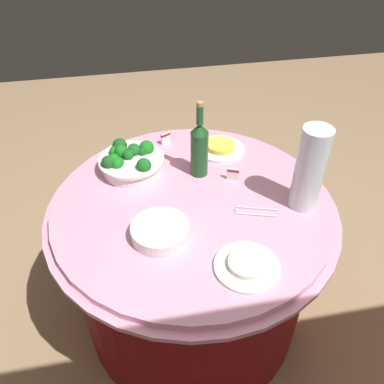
{
  "coord_description": "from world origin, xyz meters",
  "views": [
    {
      "loc": [
        0.23,
        1.18,
        1.8
      ],
      "look_at": [
        0.0,
        0.0,
        0.79
      ],
      "focal_mm": 37.86,
      "sensor_mm": 36.0,
      "label": 1
    }
  ],
  "objects_px": {
    "wine_bottle": "(199,148)",
    "label_placard_front": "(233,173)",
    "plate_stack": "(160,231)",
    "decorative_fruit_vase": "(309,173)",
    "serving_tongs": "(255,211)",
    "label_placard_mid": "(166,138)",
    "food_plate_fried_egg": "(221,148)",
    "food_plate_rice": "(247,265)",
    "broccoli_bowl": "(130,161)"
  },
  "relations": [
    {
      "from": "wine_bottle",
      "to": "label_placard_front",
      "type": "height_order",
      "value": "wine_bottle"
    },
    {
      "from": "plate_stack",
      "to": "wine_bottle",
      "type": "height_order",
      "value": "wine_bottle"
    },
    {
      "from": "decorative_fruit_vase",
      "to": "plate_stack",
      "type": "bearing_deg",
      "value": 6.93
    },
    {
      "from": "decorative_fruit_vase",
      "to": "serving_tongs",
      "type": "bearing_deg",
      "value": 3.16
    },
    {
      "from": "wine_bottle",
      "to": "label_placard_mid",
      "type": "bearing_deg",
      "value": -67.43
    },
    {
      "from": "serving_tongs",
      "to": "food_plate_fried_egg",
      "type": "bearing_deg",
      "value": -86.57
    },
    {
      "from": "serving_tongs",
      "to": "label_placard_front",
      "type": "distance_m",
      "value": 0.22
    },
    {
      "from": "food_plate_rice",
      "to": "label_placard_front",
      "type": "distance_m",
      "value": 0.48
    },
    {
      "from": "broccoli_bowl",
      "to": "label_placard_mid",
      "type": "xyz_separation_m",
      "value": [
        -0.18,
        -0.18,
        -0.02
      ]
    },
    {
      "from": "food_plate_fried_egg",
      "to": "label_placard_front",
      "type": "height_order",
      "value": "label_placard_front"
    },
    {
      "from": "plate_stack",
      "to": "wine_bottle",
      "type": "bearing_deg",
      "value": -121.82
    },
    {
      "from": "serving_tongs",
      "to": "food_plate_fried_egg",
      "type": "xyz_separation_m",
      "value": [
        0.03,
        -0.44,
        0.01
      ]
    },
    {
      "from": "wine_bottle",
      "to": "label_placard_mid",
      "type": "height_order",
      "value": "wine_bottle"
    },
    {
      "from": "broccoli_bowl",
      "to": "wine_bottle",
      "type": "distance_m",
      "value": 0.31
    },
    {
      "from": "food_plate_rice",
      "to": "label_placard_mid",
      "type": "relative_size",
      "value": 4.0
    },
    {
      "from": "food_plate_fried_egg",
      "to": "food_plate_rice",
      "type": "relative_size",
      "value": 1.0
    },
    {
      "from": "food_plate_rice",
      "to": "food_plate_fried_egg",
      "type": "bearing_deg",
      "value": -96.83
    },
    {
      "from": "label_placard_front",
      "to": "wine_bottle",
      "type": "bearing_deg",
      "value": -28.56
    },
    {
      "from": "serving_tongs",
      "to": "decorative_fruit_vase",
      "type": "bearing_deg",
      "value": -176.84
    },
    {
      "from": "broccoli_bowl",
      "to": "food_plate_rice",
      "type": "height_order",
      "value": "broccoli_bowl"
    },
    {
      "from": "wine_bottle",
      "to": "decorative_fruit_vase",
      "type": "bearing_deg",
      "value": 142.49
    },
    {
      "from": "broccoli_bowl",
      "to": "label_placard_front",
      "type": "height_order",
      "value": "broccoli_bowl"
    },
    {
      "from": "wine_bottle",
      "to": "serving_tongs",
      "type": "height_order",
      "value": "wine_bottle"
    },
    {
      "from": "decorative_fruit_vase",
      "to": "food_plate_fried_egg",
      "type": "bearing_deg",
      "value": -62.35
    },
    {
      "from": "food_plate_rice",
      "to": "decorative_fruit_vase",
      "type": "bearing_deg",
      "value": -138.91
    },
    {
      "from": "label_placard_front",
      "to": "broccoli_bowl",
      "type": "bearing_deg",
      "value": -19.82
    },
    {
      "from": "plate_stack",
      "to": "food_plate_fried_egg",
      "type": "distance_m",
      "value": 0.6
    },
    {
      "from": "food_plate_fried_egg",
      "to": "food_plate_rice",
      "type": "height_order",
      "value": "food_plate_fried_egg"
    },
    {
      "from": "wine_bottle",
      "to": "serving_tongs",
      "type": "distance_m",
      "value": 0.35
    },
    {
      "from": "label_placard_mid",
      "to": "wine_bottle",
      "type": "bearing_deg",
      "value": 112.57
    },
    {
      "from": "label_placard_mid",
      "to": "broccoli_bowl",
      "type": "bearing_deg",
      "value": 45.14
    },
    {
      "from": "plate_stack",
      "to": "decorative_fruit_vase",
      "type": "relative_size",
      "value": 0.62
    },
    {
      "from": "broccoli_bowl",
      "to": "plate_stack",
      "type": "relative_size",
      "value": 1.33
    },
    {
      "from": "broccoli_bowl",
      "to": "wine_bottle",
      "type": "relative_size",
      "value": 0.83
    },
    {
      "from": "broccoli_bowl",
      "to": "label_placard_front",
      "type": "bearing_deg",
      "value": 160.18
    },
    {
      "from": "food_plate_fried_egg",
      "to": "label_placard_mid",
      "type": "xyz_separation_m",
      "value": [
        0.24,
        -0.11,
        0.02
      ]
    },
    {
      "from": "broccoli_bowl",
      "to": "food_plate_fried_egg",
      "type": "distance_m",
      "value": 0.43
    },
    {
      "from": "broccoli_bowl",
      "to": "label_placard_front",
      "type": "distance_m",
      "value": 0.44
    },
    {
      "from": "food_plate_rice",
      "to": "label_placard_mid",
      "type": "distance_m",
      "value": 0.81
    },
    {
      "from": "decorative_fruit_vase",
      "to": "label_placard_front",
      "type": "relative_size",
      "value": 6.18
    },
    {
      "from": "wine_bottle",
      "to": "label_placard_mid",
      "type": "distance_m",
      "value": 0.3
    },
    {
      "from": "decorative_fruit_vase",
      "to": "label_placard_mid",
      "type": "distance_m",
      "value": 0.71
    },
    {
      "from": "food_plate_fried_egg",
      "to": "decorative_fruit_vase",
      "type": "bearing_deg",
      "value": 117.65
    },
    {
      "from": "food_plate_fried_egg",
      "to": "food_plate_rice",
      "type": "distance_m",
      "value": 0.7
    },
    {
      "from": "broccoli_bowl",
      "to": "decorative_fruit_vase",
      "type": "xyz_separation_m",
      "value": [
        -0.64,
        0.35,
        0.11
      ]
    },
    {
      "from": "serving_tongs",
      "to": "label_placard_mid",
      "type": "xyz_separation_m",
      "value": [
        0.27,
        -0.54,
        0.03
      ]
    },
    {
      "from": "plate_stack",
      "to": "label_placard_front",
      "type": "xyz_separation_m",
      "value": [
        -0.34,
        -0.27,
        0.01
      ]
    },
    {
      "from": "decorative_fruit_vase",
      "to": "food_plate_rice",
      "type": "xyz_separation_m",
      "value": [
        0.31,
        0.27,
        -0.14
      ]
    },
    {
      "from": "serving_tongs",
      "to": "food_plate_fried_egg",
      "type": "distance_m",
      "value": 0.44
    },
    {
      "from": "decorative_fruit_vase",
      "to": "label_placard_front",
      "type": "xyz_separation_m",
      "value": [
        0.23,
        -0.2,
        -0.12
      ]
    }
  ]
}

